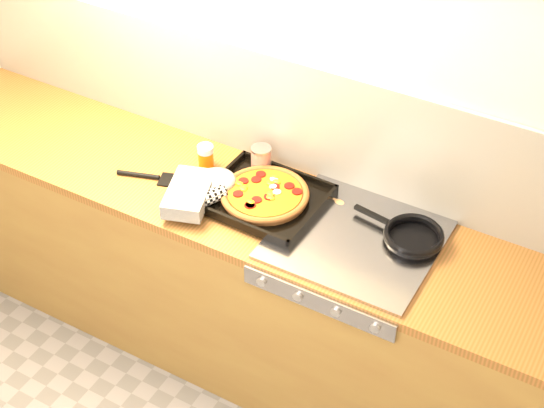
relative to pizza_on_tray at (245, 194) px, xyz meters
The scene contains 9 objects.
room_shell 0.37m from the pizza_on_tray, 85.07° to the left, with size 3.20×3.20×3.20m.
counter_run 0.50m from the pizza_on_tray, 28.92° to the left, with size 3.20×0.62×0.90m.
stovetop 0.48m from the pizza_on_tray, ahead, with size 0.60×0.56×0.02m, color #949499.
pizza_on_tray is the anchor object (origin of this frame).
frying_pan 0.67m from the pizza_on_tray, ahead, with size 0.39×0.26×0.04m.
tomato_can 0.21m from the pizza_on_tray, 102.36° to the left, with size 0.10×0.10×0.12m.
juice_glass 0.28m from the pizza_on_tray, 155.84° to the left, with size 0.08×0.08×0.11m.
wooden_spoon 0.31m from the pizza_on_tray, 38.38° to the left, with size 0.30×0.08×0.02m.
black_spatula 0.42m from the pizza_on_tray, behind, with size 0.28×0.14×0.02m.
Camera 1 is at (1.31, -1.05, 3.01)m, focal length 55.00 mm.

